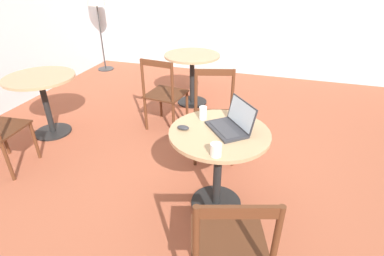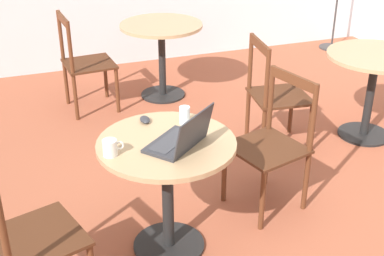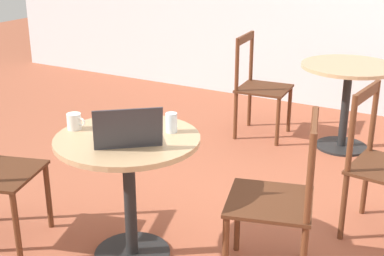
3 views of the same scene
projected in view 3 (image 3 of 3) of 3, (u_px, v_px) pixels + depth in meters
The scene contains 9 objects.
cafe_table_near at pixel (129, 165), 3.01m from camera, with size 0.81×0.81×0.76m.
cafe_table_far at pixel (348, 84), 4.60m from camera, with size 0.81×0.81×0.76m.
chair_near_right at pixel (279, 201), 2.86m from camera, with size 0.56×0.56×0.95m.
chair_mid_left at pixel (383, 166), 3.29m from camera, with size 0.50×0.50×0.95m.
chair_far_left at pixel (259, 87), 4.95m from camera, with size 0.49×0.49×0.95m.
laptop at pixel (127, 135), 2.84m from camera, with size 0.44×0.43×0.23m.
mouse at pixel (148, 118), 3.20m from camera, with size 0.06×0.10×0.03m.
mug at pixel (74, 121), 3.05m from camera, with size 0.12×0.08×0.09m.
drinking_glass at pixel (171, 123), 3.00m from camera, with size 0.07×0.07×0.11m.
Camera 3 is at (1.14, -2.41, 1.83)m, focal length 50.00 mm.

